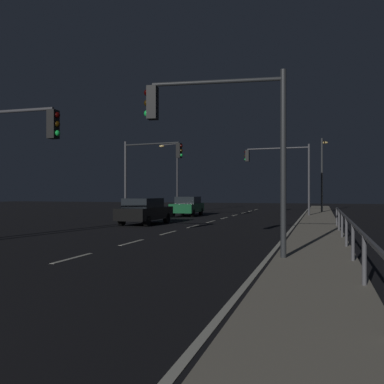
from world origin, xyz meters
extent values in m
plane|color=black|center=(0.00, 17.50, 0.00)|extent=(112.00, 112.00, 0.00)
cube|color=#9E937F|center=(6.75, 17.50, 0.07)|extent=(2.18, 77.00, 0.14)
cube|color=silver|center=(0.00, 9.00, 0.01)|extent=(0.14, 2.00, 0.01)
cube|color=silver|center=(0.00, 13.00, 0.01)|extent=(0.14, 2.00, 0.01)
cube|color=silver|center=(0.00, 17.00, 0.01)|extent=(0.14, 2.00, 0.01)
cube|color=silver|center=(0.00, 21.00, 0.01)|extent=(0.14, 2.00, 0.01)
cube|color=silver|center=(0.00, 25.00, 0.01)|extent=(0.14, 2.00, 0.01)
cube|color=silver|center=(0.00, 29.00, 0.01)|extent=(0.14, 2.00, 0.01)
cube|color=silver|center=(0.00, 33.00, 0.01)|extent=(0.14, 2.00, 0.01)
cube|color=silver|center=(0.00, 37.00, 0.01)|extent=(0.14, 2.00, 0.01)
cube|color=silver|center=(0.00, 41.00, 0.01)|extent=(0.14, 2.00, 0.01)
cube|color=silver|center=(0.00, 45.00, 0.01)|extent=(0.14, 2.00, 0.01)
cube|color=silver|center=(5.41, 22.50, 0.01)|extent=(0.14, 53.00, 0.01)
cube|color=black|center=(-3.16, 21.50, 0.67)|extent=(1.99, 4.47, 0.70)
cube|color=#1E2328|center=(-3.17, 21.25, 1.29)|extent=(1.70, 2.52, 0.55)
cylinder|color=black|center=(-3.91, 22.94, 0.32)|extent=(0.24, 0.65, 0.64)
cylinder|color=black|center=(-2.31, 22.87, 0.32)|extent=(0.24, 0.65, 0.64)
cylinder|color=black|center=(-4.02, 20.12, 0.32)|extent=(0.24, 0.65, 0.64)
cylinder|color=black|center=(-2.42, 20.06, 0.32)|extent=(0.24, 0.65, 0.64)
cube|color=#14592D|center=(-3.49, 30.75, 0.67)|extent=(2.04, 4.49, 0.70)
cube|color=#1E2328|center=(-3.50, 31.00, 1.29)|extent=(1.72, 2.54, 0.55)
cylinder|color=black|center=(-2.62, 29.39, 0.32)|extent=(0.25, 0.65, 0.64)
cylinder|color=black|center=(-4.22, 29.31, 0.32)|extent=(0.25, 0.65, 0.64)
cylinder|color=black|center=(-2.76, 32.20, 0.32)|extent=(0.25, 0.65, 0.64)
cylinder|color=black|center=(-4.36, 32.12, 0.32)|extent=(0.25, 0.65, 0.64)
cylinder|color=#2D3033|center=(5.91, 10.04, 2.71)|extent=(0.16, 0.16, 5.13)
cylinder|color=#2D3033|center=(4.08, 9.82, 5.02)|extent=(3.67, 0.56, 0.11)
cube|color=black|center=(2.25, 9.59, 4.50)|extent=(0.32, 0.37, 0.95)
sphere|color=black|center=(2.10, 9.57, 4.80)|extent=(0.20, 0.20, 0.20)
sphere|color=black|center=(2.10, 9.57, 4.50)|extent=(0.20, 0.20, 0.20)
sphere|color=#19D84C|center=(2.10, 9.57, 4.20)|extent=(0.20, 0.20, 0.20)
cylinder|color=#4C4C51|center=(-5.89, 24.41, 2.69)|extent=(0.16, 0.16, 5.39)
cylinder|color=#2D3033|center=(-3.88, 24.19, 5.14)|extent=(4.03, 0.55, 0.11)
cube|color=black|center=(-1.87, 23.97, 4.61)|extent=(0.32, 0.37, 0.95)
sphere|color=black|center=(-1.72, 23.95, 4.91)|extent=(0.20, 0.20, 0.20)
sphere|color=black|center=(-1.72, 23.95, 4.61)|extent=(0.20, 0.20, 0.20)
sphere|color=#19D84C|center=(-1.72, 23.95, 4.31)|extent=(0.20, 0.20, 0.20)
cylinder|color=#4C4C51|center=(5.98, 32.35, 2.92)|extent=(0.16, 0.16, 5.56)
cylinder|color=#4C4C51|center=(3.54, 32.49, 5.45)|extent=(4.88, 0.38, 0.11)
cube|color=black|center=(1.10, 32.63, 4.93)|extent=(0.30, 0.36, 0.95)
sphere|color=black|center=(0.94, 32.64, 5.23)|extent=(0.20, 0.20, 0.20)
sphere|color=black|center=(0.94, 32.64, 4.93)|extent=(0.20, 0.20, 0.20)
sphere|color=#19D84C|center=(0.94, 32.64, 4.63)|extent=(0.20, 0.20, 0.20)
cube|color=black|center=(-1.59, 10.29, 4.17)|extent=(0.29, 0.34, 0.95)
sphere|color=black|center=(-1.43, 10.29, 4.47)|extent=(0.20, 0.20, 0.20)
sphere|color=black|center=(-1.43, 10.29, 4.17)|extent=(0.20, 0.20, 0.20)
sphere|color=#19D84C|center=(-1.43, 10.29, 3.87)|extent=(0.20, 0.20, 0.20)
cylinder|color=#2D3033|center=(6.95, 38.01, 3.47)|extent=(0.18, 0.18, 6.67)
cylinder|color=#4C4C51|center=(7.08, 38.74, 6.66)|extent=(0.36, 1.48, 0.10)
ellipsoid|color=#F9D172|center=(7.21, 39.47, 6.56)|extent=(0.56, 0.36, 0.24)
cylinder|color=#38383D|center=(-6.37, 36.57, 3.38)|extent=(0.18, 0.18, 6.76)
cylinder|color=#4C4C51|center=(-7.32, 36.94, 6.61)|extent=(1.92, 0.83, 0.10)
ellipsoid|color=#F9D172|center=(-8.26, 37.31, 6.51)|extent=(0.56, 0.36, 0.24)
cylinder|color=#59595E|center=(7.69, 7.03, 0.61)|extent=(0.09, 0.09, 0.95)
cylinder|color=#59595E|center=(7.69, 10.03, 0.61)|extent=(0.09, 0.09, 0.95)
cylinder|color=#59595E|center=(7.69, 13.04, 0.61)|extent=(0.09, 0.09, 0.95)
cylinder|color=#59595E|center=(7.69, 16.05, 0.61)|extent=(0.09, 0.09, 0.95)
cylinder|color=#59595E|center=(7.69, 19.06, 0.61)|extent=(0.09, 0.09, 0.95)
cylinder|color=#59595E|center=(7.69, 22.07, 0.61)|extent=(0.09, 0.09, 0.95)
cube|color=slate|center=(7.69, 10.03, 1.09)|extent=(0.06, 24.07, 0.06)
camera|label=1|loc=(6.90, -1.62, 1.92)|focal=39.29mm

